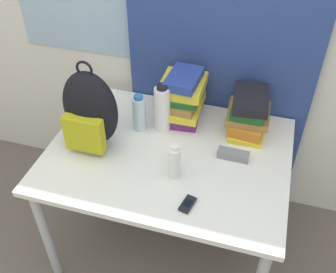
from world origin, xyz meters
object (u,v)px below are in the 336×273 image
backpack (90,111)px  sports_bottle (162,109)px  book_stack_left (183,96)px  cell_phone (188,204)px  water_bottle (139,113)px  sunglasses_case (233,155)px  sunscreen_bottle (174,162)px  book_stack_center (249,113)px

backpack → sports_bottle: 0.36m
book_stack_left → cell_phone: size_ratio=2.88×
backpack → water_bottle: bearing=42.9°
sports_bottle → sunglasses_case: (0.39, -0.12, -0.11)m
book_stack_left → sunglasses_case: bearing=-37.6°
book_stack_left → sports_bottle: (-0.08, -0.13, -0.01)m
sunscreen_bottle → sunglasses_case: (0.24, 0.19, -0.07)m
backpack → cell_phone: backpack is taller
water_bottle → sunglasses_case: (0.50, -0.08, -0.08)m
book_stack_center → sports_bottle: 0.44m
sports_bottle → sunscreen_bottle: sports_bottle is taller
backpack → water_bottle: size_ratio=2.19×
sunscreen_bottle → backpack: bearing=166.1°
cell_phone → sunglasses_case: (0.14, 0.35, 0.01)m
book_stack_center → book_stack_left: bearing=179.4°
backpack → water_bottle: backpack is taller
water_bottle → cell_phone: bearing=-49.7°
book_stack_center → sunglasses_case: book_stack_center is taller
water_bottle → backpack: bearing=-137.1°
backpack → sunglasses_case: backpack is taller
water_bottle → sports_bottle: size_ratio=0.78×
sports_bottle → sunscreen_bottle: (0.15, -0.31, -0.04)m
sunscreen_bottle → book_stack_left: bearing=99.7°
backpack → book_stack_left: (0.37, 0.33, -0.06)m
backpack → cell_phone: size_ratio=4.72×
water_bottle → sunglasses_case: water_bottle is taller
book_stack_center → backpack: bearing=-155.8°
backpack → sunglasses_case: 0.71m
backpack → sports_bottle: backpack is taller
backpack → sunscreen_bottle: 0.47m
cell_phone → sunscreen_bottle: bearing=123.7°
backpack → book_stack_center: size_ratio=1.60×
sports_bottle → cell_phone: size_ratio=2.78×
sports_bottle → backpack: bearing=-145.6°
sports_bottle → cell_phone: sports_bottle is taller
book_stack_center → sunglasses_case: bearing=-98.1°
sunglasses_case → book_stack_left: bearing=142.4°
book_stack_center → sunscreen_bottle: bearing=-122.1°
water_bottle → sunscreen_bottle: size_ratio=1.14×
book_stack_left → water_bottle: 0.25m
book_stack_center → water_bottle: 0.56m
backpack → cell_phone: bearing=-25.6°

